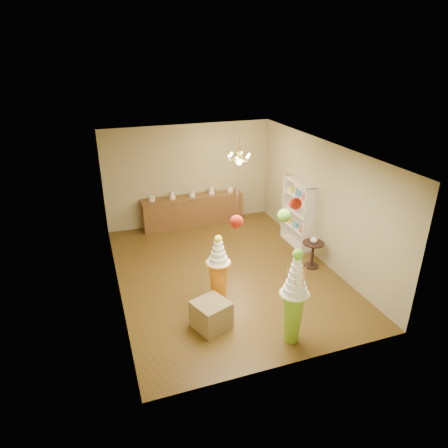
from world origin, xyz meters
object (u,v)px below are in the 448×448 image
object	(u,v)px
pedestal_green	(294,306)
sideboard	(193,210)
round_table	(313,251)
pedestal_orange	(218,278)

from	to	relation	value
pedestal_green	sideboard	xyz separation A→B (m)	(-0.33, 5.67, -0.28)
sideboard	round_table	xyz separation A→B (m)	(2.10, -3.42, -0.05)
pedestal_orange	round_table	xyz separation A→B (m)	(2.69, 0.79, -0.23)
pedestal_green	round_table	world-z (taller)	pedestal_green
pedestal_green	pedestal_orange	size ratio (longest dim) A/B	1.15
pedestal_green	sideboard	size ratio (longest dim) A/B	0.62
pedestal_orange	sideboard	xyz separation A→B (m)	(0.59, 4.21, -0.19)
pedestal_green	pedestal_orange	bearing A→B (deg)	122.37
pedestal_orange	sideboard	distance (m)	4.26
round_table	pedestal_orange	bearing A→B (deg)	-163.71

